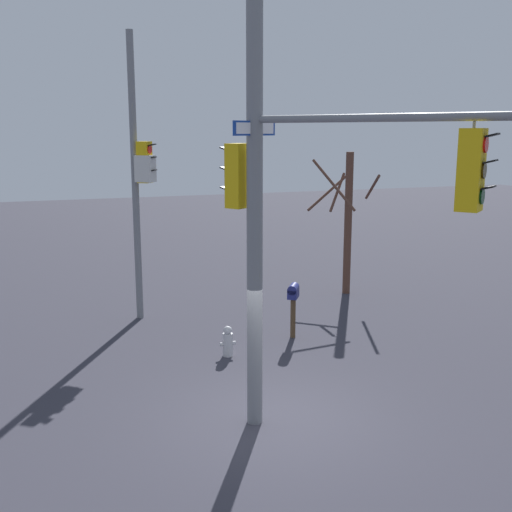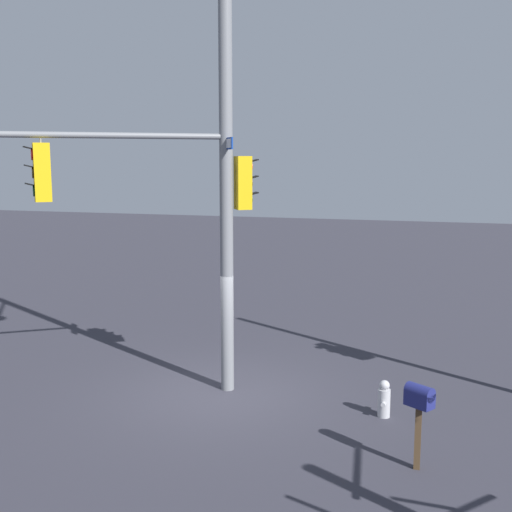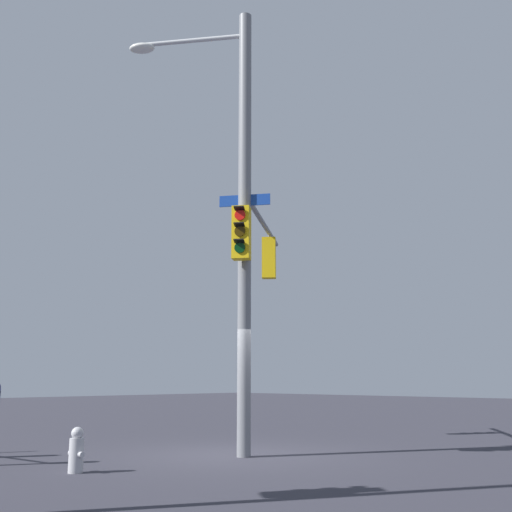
# 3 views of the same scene
# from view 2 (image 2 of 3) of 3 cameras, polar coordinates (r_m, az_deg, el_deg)

# --- Properties ---
(ground_plane) EXTENTS (80.00, 80.00, 0.00)m
(ground_plane) POSITION_cam_2_polar(r_m,az_deg,el_deg) (13.76, -3.37, -12.29)
(ground_plane) COLOR #31303A
(main_signal_pole_assembly) EXTENTS (3.38, 5.96, 9.59)m
(main_signal_pole_assembly) POSITION_cam_2_polar(r_m,az_deg,el_deg) (12.89, -4.87, 9.16)
(main_signal_pole_assembly) COLOR slate
(main_signal_pole_assembly) RESTS_ON ground
(fire_hydrant) EXTENTS (0.38, 0.24, 0.73)m
(fire_hydrant) POSITION_cam_2_polar(r_m,az_deg,el_deg) (12.75, 11.45, -12.54)
(fire_hydrant) COLOR #B2B2B7
(fire_hydrant) RESTS_ON ground
(mailbox) EXTENTS (0.44, 0.50, 1.41)m
(mailbox) POSITION_cam_2_polar(r_m,az_deg,el_deg) (10.61, 14.48, -12.68)
(mailbox) COLOR #4C3823
(mailbox) RESTS_ON ground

